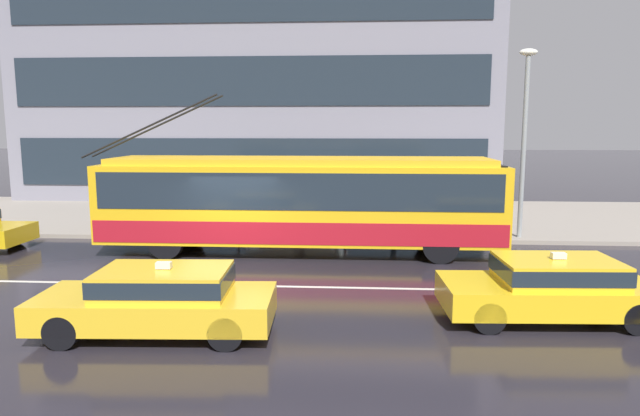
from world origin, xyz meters
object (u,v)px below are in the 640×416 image
pedestrian_walking_past (333,181)px  street_lamp (525,127)px  bus_shelter (294,177)px  pedestrian_waiting_by_pole (395,187)px  pedestrian_at_shelter (183,189)px  pedestrian_approaching_curb (301,184)px  taxi_oncoming_near (159,298)px  trolleybus (301,201)px  taxi_oncoming_far (551,286)px

pedestrian_walking_past → street_lamp: street_lamp is taller
bus_shelter → pedestrian_waiting_by_pole: size_ratio=2.06×
street_lamp → pedestrian_at_shelter: bearing=177.9°
pedestrian_walking_past → street_lamp: 7.16m
street_lamp → pedestrian_approaching_curb: bearing=168.0°
pedestrian_at_shelter → street_lamp: 12.01m
taxi_oncoming_near → pedestrian_approaching_curb: bearing=81.6°
trolleybus → pedestrian_walking_past: bearing=79.9°
pedestrian_walking_past → pedestrian_waiting_by_pole: bearing=-30.8°
taxi_oncoming_near → bus_shelter: (1.40, 10.39, 1.34)m
trolleybus → pedestrian_at_shelter: size_ratio=6.63×
bus_shelter → street_lamp: street_lamp is taller
street_lamp → taxi_oncoming_far: bearing=-101.5°
trolleybus → pedestrian_approaching_curb: (-0.38, 3.83, 0.13)m
trolleybus → taxi_oncoming_far: bearing=-45.5°
taxi_oncoming_far → pedestrian_at_shelter: size_ratio=2.23×
bus_shelter → taxi_oncoming_near: bearing=-97.7°
trolleybus → bus_shelter: trolleybus is taller
pedestrian_at_shelter → pedestrian_walking_past: size_ratio=0.95×
taxi_oncoming_near → pedestrian_walking_past: size_ratio=2.20×
trolleybus → taxi_oncoming_near: trolleybus is taller
bus_shelter → pedestrian_approaching_curb: bearing=67.4°
taxi_oncoming_far → pedestrian_walking_past: bearing=115.5°
bus_shelter → pedestrian_walking_past: bus_shelter is taller
pedestrian_at_shelter → pedestrian_approaching_curb: size_ratio=0.95×
trolleybus → pedestrian_at_shelter: bearing=149.8°
taxi_oncoming_near → taxi_oncoming_far: 7.76m
taxi_oncoming_near → pedestrian_walking_past: bearing=76.4°
taxi_oncoming_far → pedestrian_walking_past: size_ratio=2.11×
taxi_oncoming_near → pedestrian_walking_past: (2.78, 11.50, 1.12)m
taxi_oncoming_near → pedestrian_waiting_by_pole: bearing=63.3°
pedestrian_approaching_curb → street_lamp: bearing=-12.0°
taxi_oncoming_near → pedestrian_approaching_curb: pedestrian_approaching_curb is taller
pedestrian_walking_past → street_lamp: size_ratio=0.33×
trolleybus → taxi_oncoming_near: 7.39m
trolleybus → street_lamp: (7.28, 2.20, 2.25)m
pedestrian_approaching_curb → street_lamp: size_ratio=0.32×
taxi_oncoming_far → trolleybus: bearing=134.5°
pedestrian_at_shelter → taxi_oncoming_far: bearing=-39.5°
street_lamp → bus_shelter: bearing=171.8°
pedestrian_approaching_curb → trolleybus: bearing=-84.4°
taxi_oncoming_near → street_lamp: (9.26, 9.26, 3.18)m
taxi_oncoming_far → pedestrian_at_shelter: (-10.18, 8.40, 0.97)m
pedestrian_waiting_by_pole → street_lamp: size_ratio=0.32×
trolleybus → pedestrian_approaching_curb: bearing=95.6°
taxi_oncoming_near → pedestrian_walking_past: 11.88m
bus_shelter → pedestrian_waiting_by_pole: 3.70m
taxi_oncoming_near → pedestrian_walking_past: pedestrian_walking_past is taller
taxi_oncoming_far → bus_shelter: (-6.25, 9.10, 1.34)m
trolleybus → pedestrian_at_shelter: 5.24m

